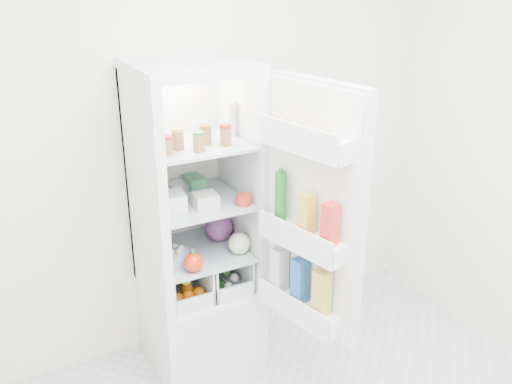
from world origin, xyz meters
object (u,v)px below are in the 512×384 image
mushroom_bowl (176,257)px  fridge_door (311,219)px  red_cabbage (219,227)px  refrigerator (195,258)px

mushroom_bowl → fridge_door: 0.79m
red_cabbage → fridge_door: 0.72m
mushroom_bowl → fridge_door: bearing=-42.8°
red_cabbage → fridge_door: (0.21, -0.63, 0.26)m
refrigerator → mushroom_bowl: size_ratio=12.45×
refrigerator → fridge_door: (0.37, -0.63, 0.43)m
refrigerator → fridge_door: refrigerator is taller
red_cabbage → mushroom_bowl: size_ratio=1.13×
mushroom_bowl → fridge_door: (0.53, -0.49, 0.31)m
refrigerator → mushroom_bowl: refrigerator is taller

